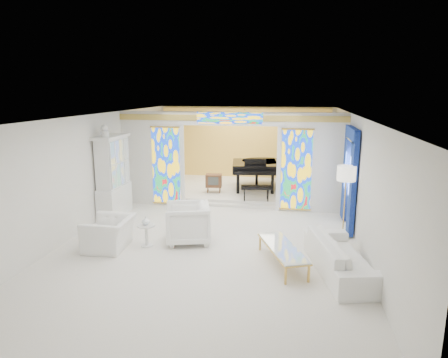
% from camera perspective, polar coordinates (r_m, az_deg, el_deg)
% --- Properties ---
extents(floor, '(12.00, 12.00, 0.00)m').
position_cam_1_polar(floor, '(10.82, -0.80, -7.04)').
color(floor, white).
rests_on(floor, ground).
extents(ceiling, '(7.00, 12.00, 0.02)m').
position_cam_1_polar(ceiling, '(10.22, -0.85, 9.02)').
color(ceiling, white).
rests_on(ceiling, wall_back).
extents(wall_back, '(7.00, 0.02, 3.00)m').
position_cam_1_polar(wall_back, '(16.28, 3.05, 4.99)').
color(wall_back, silver).
rests_on(wall_back, floor).
extents(wall_front, '(7.00, 0.02, 3.00)m').
position_cam_1_polar(wall_front, '(4.92, -14.04, -13.40)').
color(wall_front, silver).
rests_on(wall_front, floor).
extents(wall_left, '(0.02, 12.00, 3.00)m').
position_cam_1_polar(wall_left, '(11.57, -18.13, 1.32)').
color(wall_left, silver).
rests_on(wall_left, floor).
extents(wall_right, '(0.02, 12.00, 3.00)m').
position_cam_1_polar(wall_right, '(10.38, 18.54, 0.06)').
color(wall_right, silver).
rests_on(wall_right, floor).
extents(partition_wall, '(7.00, 0.22, 3.00)m').
position_cam_1_polar(partition_wall, '(12.33, 0.87, 3.32)').
color(partition_wall, silver).
rests_on(partition_wall, floor).
extents(stained_glass_left, '(0.90, 0.04, 2.40)m').
position_cam_1_polar(stained_glass_left, '(12.75, -8.26, 1.89)').
color(stained_glass_left, gold).
rests_on(stained_glass_left, partition_wall).
extents(stained_glass_right, '(0.90, 0.04, 2.40)m').
position_cam_1_polar(stained_glass_right, '(12.14, 10.29, 1.28)').
color(stained_glass_right, gold).
rests_on(stained_glass_right, partition_wall).
extents(stained_glass_transom, '(2.00, 0.04, 0.34)m').
position_cam_1_polar(stained_glass_transom, '(12.09, 0.81, 8.70)').
color(stained_glass_transom, gold).
rests_on(stained_glass_transom, partition_wall).
extents(alcove_platform, '(6.80, 3.80, 0.18)m').
position_cam_1_polar(alcove_platform, '(14.68, 2.11, -1.42)').
color(alcove_platform, white).
rests_on(alcove_platform, floor).
extents(gold_curtain_back, '(6.70, 0.10, 2.90)m').
position_cam_1_polar(gold_curtain_back, '(16.16, 3.00, 4.94)').
color(gold_curtain_back, gold).
rests_on(gold_curtain_back, wall_back).
extents(chandelier, '(0.48, 0.48, 0.30)m').
position_cam_1_polar(chandelier, '(14.17, 2.95, 8.15)').
color(chandelier, gold).
rests_on(chandelier, ceiling).
extents(blue_drapes, '(0.14, 1.85, 2.65)m').
position_cam_1_polar(blue_drapes, '(11.03, 17.52, 1.24)').
color(blue_drapes, navy).
rests_on(blue_drapes, wall_right).
extents(china_cabinet, '(0.56, 1.46, 2.72)m').
position_cam_1_polar(china_cabinet, '(12.03, -15.52, 0.28)').
color(china_cabinet, silver).
rests_on(china_cabinet, floor).
extents(armchair_left, '(1.04, 1.17, 0.73)m').
position_cam_1_polar(armchair_left, '(9.77, -16.08, -7.46)').
color(armchair_left, white).
rests_on(armchair_left, floor).
extents(armchair_right, '(1.29, 1.27, 0.96)m').
position_cam_1_polar(armchair_right, '(9.78, -5.24, -6.28)').
color(armchair_right, silver).
rests_on(armchair_right, floor).
extents(sofa, '(1.47, 2.60, 0.71)m').
position_cam_1_polar(sofa, '(8.54, 16.51, -10.51)').
color(sofa, white).
rests_on(sofa, floor).
extents(side_table, '(0.51, 0.51, 0.53)m').
position_cam_1_polar(side_table, '(9.69, -11.05, -7.46)').
color(side_table, silver).
rests_on(side_table, floor).
extents(vase, '(0.20, 0.20, 0.19)m').
position_cam_1_polar(vase, '(9.60, -11.12, -5.88)').
color(vase, silver).
rests_on(vase, side_table).
extents(coffee_table, '(1.19, 1.92, 0.41)m').
position_cam_1_polar(coffee_table, '(8.62, 8.34, -9.76)').
color(coffee_table, silver).
rests_on(coffee_table, floor).
extents(floor_lamp, '(0.59, 0.59, 1.85)m').
position_cam_1_polar(floor_lamp, '(10.11, 17.07, 0.27)').
color(floor_lamp, gold).
rests_on(floor_lamp, floor).
extents(grand_piano, '(2.00, 3.10, 1.18)m').
position_cam_1_polar(grand_piano, '(14.35, 4.95, 1.83)').
color(grand_piano, black).
rests_on(grand_piano, alcove_platform).
extents(tv_console, '(0.58, 0.42, 0.63)m').
position_cam_1_polar(tv_console, '(13.75, -1.48, -0.24)').
color(tv_console, '#53351E').
rests_on(tv_console, alcove_platform).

